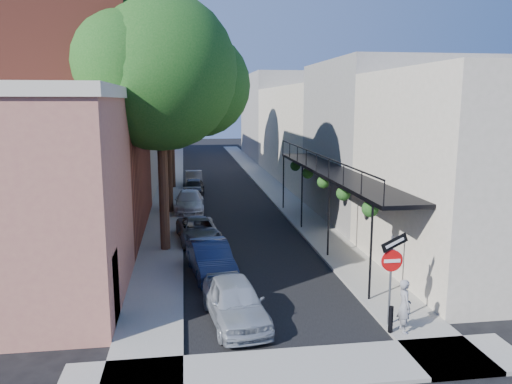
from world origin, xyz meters
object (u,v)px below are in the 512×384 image
object	(u,v)px
parked_car_c	(198,230)
parked_car_e	(194,188)
oak_far	(176,82)
parked_car_a	(235,301)
sign_post	(392,264)
oak_mid	(173,97)
pedestrian	(404,306)
bollard	(391,319)
parked_car_f	(194,179)
parked_car_d	(189,202)
parked_car_b	(211,259)
oak_near	(170,76)

from	to	relation	value
parked_car_c	parked_car_e	bearing A→B (deg)	84.23
oak_far	parked_car_a	xyz separation A→B (m)	(1.95, -25.18, -7.57)
sign_post	oak_mid	size ratio (longest dim) A/B	0.29
pedestrian	bollard	bearing A→B (deg)	94.09
bollard	parked_car_f	bearing A→B (deg)	100.73
parked_car_d	parked_car_c	bearing A→B (deg)	-85.79
oak_far	parked_car_f	distance (m)	7.74
parked_car_b	parked_car_f	bearing A→B (deg)	83.16
oak_near	parked_car_a	bearing A→B (deg)	-76.46
sign_post	parked_car_f	world-z (taller)	sign_post
parked_car_f	parked_car_a	bearing A→B (deg)	-88.01
parked_car_c	parked_car_e	distance (m)	12.06
sign_post	parked_car_c	xyz separation A→B (m)	(-5.41, 10.39, -1.46)
oak_mid	parked_car_e	distance (m)	8.35
sign_post	parked_car_b	distance (m)	7.59
bollard	parked_car_d	xyz separation A→B (m)	(-5.60, 17.80, 0.11)
oak_mid	pedestrian	distance (m)	19.96
oak_near	parked_car_d	bearing A→B (deg)	84.55
parked_car_b	parked_car_e	size ratio (longest dim) A/B	1.10
parked_car_d	parked_car_e	distance (m)	5.14
oak_mid	parked_car_a	world-z (taller)	oak_mid
bollard	oak_near	bearing A→B (deg)	123.12
bollard	parked_car_e	xyz separation A→B (m)	(-5.22, 22.92, 0.11)
parked_car_e	pedestrian	world-z (taller)	pedestrian
parked_car_a	parked_car_d	xyz separation A→B (m)	(-1.20, 16.21, -0.05)
parked_car_c	parked_car_e	xyz separation A→B (m)	(0.03, 12.06, 0.06)
parked_car_a	pedestrian	xyz separation A→B (m)	(4.80, -1.59, 0.23)
oak_far	parked_car_e	bearing A→B (deg)	-73.63
sign_post	parked_car_a	size ratio (longest dim) A/B	0.74
oak_mid	parked_car_a	size ratio (longest dim) A/B	2.54
bollard	parked_car_c	distance (m)	12.06
sign_post	oak_mid	distance (m)	19.14
parked_car_c	pedestrian	xyz separation A→B (m)	(5.66, -10.86, 0.35)
parked_car_a	pedestrian	world-z (taller)	pedestrian
parked_car_a	parked_car_f	distance (m)	25.51
bollard	oak_near	world-z (taller)	oak_near
oak_mid	parked_car_a	distance (m)	17.47
parked_car_a	parked_car_c	size ratio (longest dim) A/B	0.98
parked_car_b	parked_car_d	size ratio (longest dim) A/B	0.94
parked_car_e	pedestrian	distance (m)	23.60
parked_car_a	parked_car_e	world-z (taller)	parked_car_a
sign_post	oak_near	world-z (taller)	oak_near
oak_near	parked_car_e	size ratio (longest dim) A/B	3.08
parked_car_b	oak_far	bearing A→B (deg)	86.52
parked_car_f	oak_mid	bearing A→B (deg)	-97.46
parked_car_e	sign_post	bearing A→B (deg)	-73.05
parked_car_b	pedestrian	xyz separation A→B (m)	(5.32, -5.95, 0.24)
sign_post	bollard	world-z (taller)	sign_post
oak_far	parked_car_b	distance (m)	22.20
oak_far	parked_car_e	xyz separation A→B (m)	(1.13, -3.85, -7.63)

